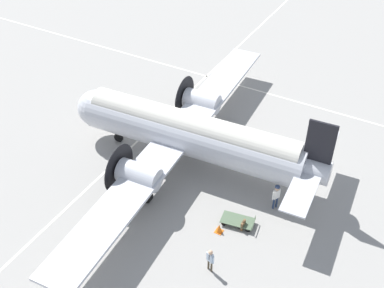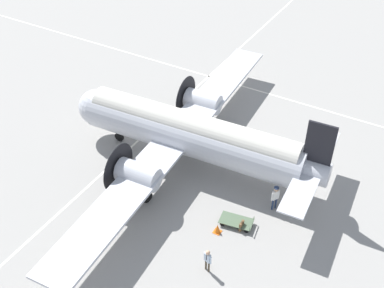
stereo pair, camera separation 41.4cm
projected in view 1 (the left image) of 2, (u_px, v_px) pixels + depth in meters
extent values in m
plane|color=gray|center=(192.00, 164.00, 33.79)|extent=(300.00, 300.00, 0.00)
cube|color=silver|center=(135.00, 143.00, 35.65)|extent=(120.00, 0.16, 0.01)
cube|color=silver|center=(256.00, 90.00, 41.50)|extent=(0.16, 120.00, 0.01)
cylinder|color=silver|center=(192.00, 136.00, 32.25)|extent=(3.76, 15.64, 2.78)
cylinder|color=silver|center=(192.00, 127.00, 31.77)|extent=(2.88, 14.84, 1.95)
sphere|color=silver|center=(96.00, 108.00, 34.89)|extent=(2.64, 2.64, 2.64)
cylinder|color=silver|center=(306.00, 167.00, 29.52)|extent=(1.72, 3.12, 1.53)
cube|color=black|center=(320.00, 145.00, 28.12)|extent=(0.25, 1.71, 3.20)
cube|color=silver|center=(312.00, 167.00, 29.30)|extent=(8.77, 2.06, 0.10)
cube|color=silver|center=(177.00, 136.00, 32.85)|extent=(27.27, 4.18, 0.20)
cylinder|color=silver|center=(139.00, 175.00, 29.66)|extent=(1.69, 2.74, 1.53)
cylinder|color=black|center=(119.00, 168.00, 30.15)|extent=(3.21, 0.24, 3.21)
sphere|color=black|center=(117.00, 168.00, 30.20)|extent=(0.53, 0.53, 0.53)
cylinder|color=silver|center=(202.00, 101.00, 36.19)|extent=(1.69, 2.74, 1.53)
cylinder|color=black|center=(185.00, 97.00, 36.69)|extent=(3.21, 0.24, 3.21)
sphere|color=black|center=(183.00, 96.00, 36.74)|extent=(0.53, 0.53, 0.53)
cylinder|color=#4C4C51|center=(144.00, 189.00, 30.26)|extent=(0.18, 0.18, 1.00)
cylinder|color=black|center=(144.00, 195.00, 30.57)|extent=(0.37, 1.12, 1.10)
cylinder|color=#4C4C51|center=(205.00, 114.00, 36.79)|extent=(0.18, 0.18, 1.00)
cylinder|color=black|center=(205.00, 120.00, 37.10)|extent=(0.37, 1.12, 1.10)
cylinder|color=#4C4C51|center=(118.00, 133.00, 35.36)|extent=(0.14, 0.14, 0.89)
cylinder|color=black|center=(119.00, 138.00, 35.63)|extent=(0.22, 0.71, 0.70)
cylinder|color=#473D2D|center=(211.00, 266.00, 26.41)|extent=(0.11, 0.11, 0.78)
cylinder|color=#473D2D|center=(209.00, 264.00, 26.54)|extent=(0.11, 0.11, 0.78)
cube|color=silver|center=(210.00, 257.00, 26.05)|extent=(0.28, 0.41, 0.58)
sphere|color=tan|center=(210.00, 252.00, 25.79)|extent=(0.26, 0.26, 0.26)
cylinder|color=silver|center=(213.00, 260.00, 25.94)|extent=(0.09, 0.09, 0.55)
cylinder|color=silver|center=(207.00, 255.00, 26.20)|extent=(0.09, 0.09, 0.55)
cube|color=black|center=(209.00, 258.00, 25.96)|extent=(0.02, 0.05, 0.37)
cylinder|color=navy|center=(277.00, 202.00, 30.25)|extent=(0.13, 0.13, 0.88)
cylinder|color=navy|center=(274.00, 203.00, 30.14)|extent=(0.13, 0.13, 0.88)
cube|color=white|center=(276.00, 194.00, 29.72)|extent=(0.46, 0.38, 0.66)
sphere|color=tan|center=(277.00, 188.00, 29.42)|extent=(0.29, 0.29, 0.29)
cylinder|color=white|center=(280.00, 193.00, 29.85)|extent=(0.10, 0.10, 0.62)
cylinder|color=white|center=(273.00, 196.00, 29.63)|extent=(0.10, 0.10, 0.62)
cylinder|color=navy|center=(278.00, 187.00, 29.35)|extent=(0.42, 0.42, 0.07)
cube|color=brown|center=(243.00, 225.00, 28.91)|extent=(0.48, 0.13, 0.60)
cube|color=#4A3520|center=(243.00, 221.00, 28.70)|extent=(0.17, 0.09, 0.02)
cube|color=#4C6047|center=(238.00, 220.00, 29.21)|extent=(1.36, 2.15, 0.04)
cube|color=#4C6047|center=(254.00, 222.00, 28.80)|extent=(1.04, 0.21, 0.04)
cylinder|color=#4C6047|center=(251.00, 229.00, 28.51)|extent=(0.04, 0.04, 0.22)
cylinder|color=#4C6047|center=(255.00, 217.00, 29.23)|extent=(0.04, 0.04, 0.22)
cylinder|color=black|center=(224.00, 224.00, 29.20)|extent=(0.11, 0.29, 0.28)
cylinder|color=black|center=(228.00, 214.00, 29.82)|extent=(0.11, 0.29, 0.28)
cylinder|color=black|center=(248.00, 230.00, 28.80)|extent=(0.11, 0.29, 0.28)
cylinder|color=black|center=(251.00, 220.00, 29.42)|extent=(0.11, 0.29, 0.28)
cube|color=orange|center=(219.00, 231.00, 28.89)|extent=(0.46, 0.46, 0.03)
cone|color=orange|center=(219.00, 228.00, 28.71)|extent=(0.38, 0.38, 0.60)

